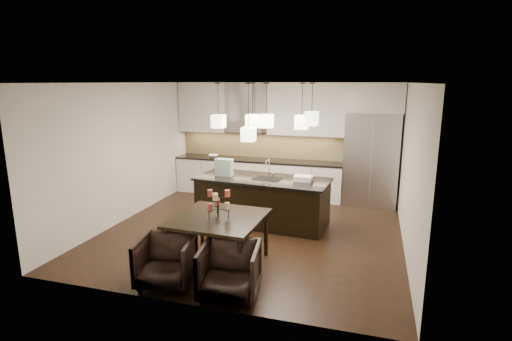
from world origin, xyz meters
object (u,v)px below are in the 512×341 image
(refrigerator, at_px, (371,159))
(dining_table, at_px, (219,241))
(armchair_left, at_px, (166,261))
(island_body, at_px, (262,202))
(armchair_right, at_px, (230,271))

(refrigerator, xyz_separation_m, dining_table, (-2.18, -3.95, -0.68))
(armchair_left, bearing_deg, island_body, 66.40)
(island_body, height_order, dining_table, island_body)
(dining_table, distance_m, armchair_right, 0.95)
(refrigerator, height_order, armchair_left, refrigerator)
(island_body, relative_size, armchair_left, 3.31)
(refrigerator, xyz_separation_m, island_body, (-2.04, -1.91, -0.63))
(dining_table, bearing_deg, armchair_left, -119.86)
(refrigerator, height_order, dining_table, refrigerator)
(refrigerator, relative_size, island_body, 0.84)
(refrigerator, relative_size, armchair_left, 2.79)
(island_body, height_order, armchair_left, island_body)
(island_body, relative_size, dining_table, 1.93)
(armchair_right, bearing_deg, dining_table, 111.53)
(armchair_right, bearing_deg, island_body, 88.06)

